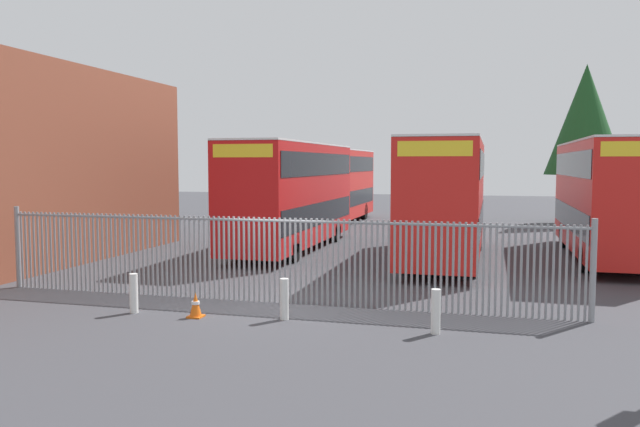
{
  "coord_description": "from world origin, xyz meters",
  "views": [
    {
      "loc": [
        5.19,
        -15.09,
        3.57
      ],
      "look_at": [
        0.0,
        4.0,
        2.0
      ],
      "focal_mm": 35.33,
      "sensor_mm": 36.0,
      "label": 1
    }
  ],
  "objects_px": {
    "double_decker_bus_behind_fence_left": "(292,191)",
    "double_decker_bus_far_back": "(336,183)",
    "traffic_cone_by_gate": "(196,305)",
    "double_decker_bus_behind_fence_right": "(606,194)",
    "bollard_near_left": "(134,293)",
    "double_decker_bus_near_gate": "(447,195)",
    "bollard_near_right": "(436,312)",
    "bollard_center_front": "(284,299)"
  },
  "relations": [
    {
      "from": "double_decker_bus_near_gate",
      "to": "double_decker_bus_behind_fence_left",
      "type": "xyz_separation_m",
      "value": [
        -6.38,
        1.24,
        0.0
      ]
    },
    {
      "from": "bollard_near_right",
      "to": "traffic_cone_by_gate",
      "type": "relative_size",
      "value": 1.61
    },
    {
      "from": "double_decker_bus_behind_fence_left",
      "to": "bollard_near_right",
      "type": "bearing_deg",
      "value": -59.52
    },
    {
      "from": "double_decker_bus_behind_fence_left",
      "to": "bollard_near_left",
      "type": "bearing_deg",
      "value": -91.17
    },
    {
      "from": "double_decker_bus_behind_fence_right",
      "to": "traffic_cone_by_gate",
      "type": "distance_m",
      "value": 16.44
    },
    {
      "from": "double_decker_bus_behind_fence_right",
      "to": "traffic_cone_by_gate",
      "type": "bearing_deg",
      "value": -131.11
    },
    {
      "from": "double_decker_bus_near_gate",
      "to": "bollard_center_front",
      "type": "bearing_deg",
      "value": -106.15
    },
    {
      "from": "double_decker_bus_far_back",
      "to": "traffic_cone_by_gate",
      "type": "relative_size",
      "value": 18.32
    },
    {
      "from": "double_decker_bus_near_gate",
      "to": "double_decker_bus_far_back",
      "type": "relative_size",
      "value": 1.0
    },
    {
      "from": "bollard_center_front",
      "to": "traffic_cone_by_gate",
      "type": "relative_size",
      "value": 1.61
    },
    {
      "from": "bollard_center_front",
      "to": "traffic_cone_by_gate",
      "type": "bearing_deg",
      "value": -170.61
    },
    {
      "from": "double_decker_bus_far_back",
      "to": "double_decker_bus_behind_fence_left",
      "type": "bearing_deg",
      "value": -85.18
    },
    {
      "from": "double_decker_bus_near_gate",
      "to": "traffic_cone_by_gate",
      "type": "relative_size",
      "value": 18.32
    },
    {
      "from": "bollard_near_right",
      "to": "bollard_near_left",
      "type": "bearing_deg",
      "value": -179.86
    },
    {
      "from": "double_decker_bus_far_back",
      "to": "double_decker_bus_behind_fence_right",
      "type": "bearing_deg",
      "value": -40.61
    },
    {
      "from": "double_decker_bus_behind_fence_right",
      "to": "bollard_center_front",
      "type": "xyz_separation_m",
      "value": [
        -8.66,
        -11.94,
        -1.95
      ]
    },
    {
      "from": "double_decker_bus_behind_fence_left",
      "to": "traffic_cone_by_gate",
      "type": "relative_size",
      "value": 18.32
    },
    {
      "from": "bollard_near_left",
      "to": "traffic_cone_by_gate",
      "type": "bearing_deg",
      "value": -0.13
    },
    {
      "from": "double_decker_bus_far_back",
      "to": "double_decker_bus_near_gate",
      "type": "bearing_deg",
      "value": -60.46
    },
    {
      "from": "traffic_cone_by_gate",
      "to": "bollard_near_left",
      "type": "bearing_deg",
      "value": 179.87
    },
    {
      "from": "bollard_near_right",
      "to": "double_decker_bus_near_gate",
      "type": "bearing_deg",
      "value": 92.79
    },
    {
      "from": "double_decker_bus_near_gate",
      "to": "traffic_cone_by_gate",
      "type": "height_order",
      "value": "double_decker_bus_near_gate"
    },
    {
      "from": "bollard_center_front",
      "to": "traffic_cone_by_gate",
      "type": "xyz_separation_m",
      "value": [
        -2.06,
        -0.34,
        -0.19
      ]
    },
    {
      "from": "double_decker_bus_far_back",
      "to": "bollard_near_left",
      "type": "xyz_separation_m",
      "value": [
        0.75,
        -23.5,
        -1.95
      ]
    },
    {
      "from": "bollard_center_front",
      "to": "bollard_near_right",
      "type": "distance_m",
      "value": 3.47
    },
    {
      "from": "double_decker_bus_behind_fence_right",
      "to": "double_decker_bus_far_back",
      "type": "height_order",
      "value": "same"
    },
    {
      "from": "double_decker_bus_behind_fence_right",
      "to": "bollard_near_right",
      "type": "height_order",
      "value": "double_decker_bus_behind_fence_right"
    },
    {
      "from": "double_decker_bus_behind_fence_right",
      "to": "bollard_near_right",
      "type": "distance_m",
      "value": 13.46
    },
    {
      "from": "bollard_near_right",
      "to": "bollard_center_front",
      "type": "bearing_deg",
      "value": 174.71
    },
    {
      "from": "double_decker_bus_near_gate",
      "to": "double_decker_bus_behind_fence_right",
      "type": "bearing_deg",
      "value": 17.39
    },
    {
      "from": "double_decker_bus_near_gate",
      "to": "bollard_near_left",
      "type": "relative_size",
      "value": 11.38
    },
    {
      "from": "bollard_near_left",
      "to": "bollard_center_front",
      "type": "distance_m",
      "value": 3.7
    },
    {
      "from": "double_decker_bus_far_back",
      "to": "bollard_near_left",
      "type": "distance_m",
      "value": 23.6
    },
    {
      "from": "double_decker_bus_behind_fence_left",
      "to": "double_decker_bus_far_back",
      "type": "xyz_separation_m",
      "value": [
        -0.99,
        11.77,
        0.0
      ]
    },
    {
      "from": "double_decker_bus_behind_fence_right",
      "to": "traffic_cone_by_gate",
      "type": "height_order",
      "value": "double_decker_bus_behind_fence_right"
    },
    {
      "from": "double_decker_bus_far_back",
      "to": "traffic_cone_by_gate",
      "type": "height_order",
      "value": "double_decker_bus_far_back"
    },
    {
      "from": "double_decker_bus_far_back",
      "to": "bollard_near_right",
      "type": "relative_size",
      "value": 11.38
    },
    {
      "from": "double_decker_bus_behind_fence_left",
      "to": "double_decker_bus_far_back",
      "type": "bearing_deg",
      "value": 94.82
    },
    {
      "from": "double_decker_bus_near_gate",
      "to": "bollard_center_front",
      "type": "distance_m",
      "value": 10.75
    },
    {
      "from": "double_decker_bus_behind_fence_right",
      "to": "bollard_center_front",
      "type": "distance_m",
      "value": 14.88
    },
    {
      "from": "double_decker_bus_behind_fence_left",
      "to": "double_decker_bus_behind_fence_right",
      "type": "distance_m",
      "value": 12.11
    },
    {
      "from": "double_decker_bus_far_back",
      "to": "bollard_near_right",
      "type": "distance_m",
      "value": 24.85
    }
  ]
}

